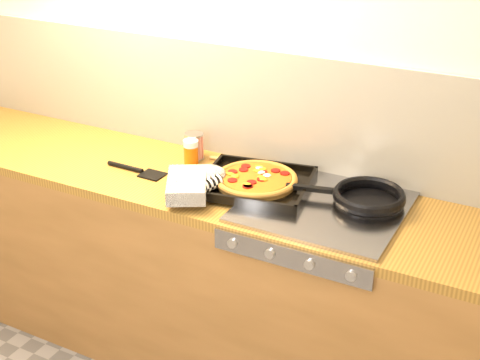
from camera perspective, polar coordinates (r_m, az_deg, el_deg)
The scene contains 9 objects.
room_shell at distance 2.88m, azimuth 1.10°, elevation 6.35°, with size 3.20×3.20×3.20m.
counter_run at distance 2.97m, azimuth -1.54°, elevation -8.19°, with size 3.20×0.62×0.90m.
stovetop at distance 2.57m, azimuth 7.13°, elevation -2.31°, with size 0.60×0.56×0.02m, color gray.
pizza_on_tray at distance 2.66m, azimuth -0.23°, elevation -0.07°, with size 0.58×0.56×0.07m.
frying_pan at distance 2.59m, azimuth 10.81°, elevation -1.48°, with size 0.48×0.33×0.05m.
tomato_can at distance 2.96m, azimuth -3.93°, elevation 2.91°, with size 0.08×0.08×0.12m.
juice_glass at distance 2.91m, azimuth -4.20°, elevation 2.42°, with size 0.08×0.08×0.11m.
wooden_spoon at distance 2.90m, azimuth 0.62°, elevation 1.44°, with size 0.30×0.06×0.02m.
black_spatula at distance 2.88m, azimuth -8.83°, elevation 0.83°, with size 0.28×0.09×0.02m.
Camera 1 is at (1.22, -1.04, 2.10)m, focal length 50.00 mm.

